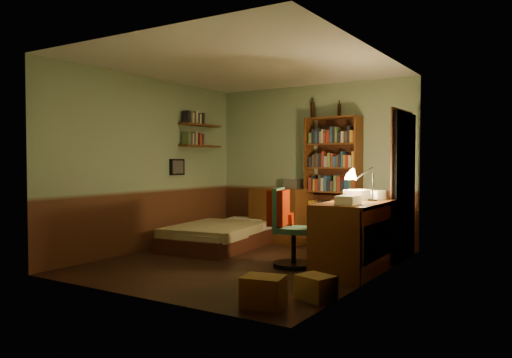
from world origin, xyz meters
The scene contains 24 objects.
floor centered at (0.00, 0.00, -0.01)m, with size 3.50×4.00×0.02m, color black.
ceiling centered at (0.00, 0.00, 2.61)m, with size 3.50×4.00×0.02m, color silver.
wall_back centered at (0.00, 2.01, 1.30)m, with size 3.50×0.02×2.60m, color gray.
wall_left centered at (-1.76, 0.00, 1.30)m, with size 0.02×4.00×2.60m, color gray.
wall_right centered at (1.76, 0.00, 1.30)m, with size 0.02×4.00×2.60m, color gray.
wall_front centered at (0.00, -2.01, 1.30)m, with size 3.50×0.02×2.60m, color gray.
doorway centered at (1.72, 1.30, 1.00)m, with size 0.06×0.90×2.00m, color black.
door_trim centered at (1.69, 1.30, 1.00)m, with size 0.02×0.98×2.08m, color #3C1C12.
bed centered at (-0.99, 0.86, 0.31)m, with size 1.11×2.07×0.61m, color #848A52.
dresser centered at (-0.47, 1.76, 0.45)m, with size 1.00×0.50×0.89m, color #552D12.
mini_stereo centered at (-0.28, 1.89, 0.97)m, with size 0.30×0.23×0.16m, color #B2B2B7.
bookshelf centered at (0.44, 1.85, 1.02)m, with size 0.88×0.27×2.04m, color #552D12.
bottle_left centered at (0.03, 1.96, 2.18)m, with size 0.07×0.07×0.27m, color black.
bottle_right centered at (0.49, 1.96, 2.15)m, with size 0.06×0.06×0.21m, color black.
desk centered at (1.44, 0.33, 0.42)m, with size 0.66×1.59×0.85m, color #552D12.
paper_stack centered at (1.33, 0.62, 0.91)m, with size 0.24×0.33×0.13m, color silver.
desk_lamp centered at (1.55, 0.51, 1.14)m, with size 0.17×0.17×0.58m, color black.
office_chair centered at (0.67, 0.08, 0.47)m, with size 0.47×0.41×0.94m, color #35614A.
red_jacket centered at (0.46, -0.02, 1.17)m, with size 0.21×0.38×0.45m, color #911A00.
wall_shelf_lower centered at (-1.64, 1.10, 1.60)m, with size 0.20×0.90×0.03m, color #552D12.
wall_shelf_upper centered at (-1.64, 1.10, 1.95)m, with size 0.20×0.90×0.03m, color #552D12.
framed_picture centered at (-1.72, 0.60, 1.25)m, with size 0.04×0.32×0.26m, color black.
cardboard_box_a centered at (1.25, -1.61, 0.14)m, with size 0.38×0.30×0.28m, color olive.
cardboard_box_b centered at (1.56, -1.14, 0.12)m, with size 0.34×0.28×0.24m, color olive.
Camera 1 is at (3.62, -5.50, 1.34)m, focal length 35.00 mm.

